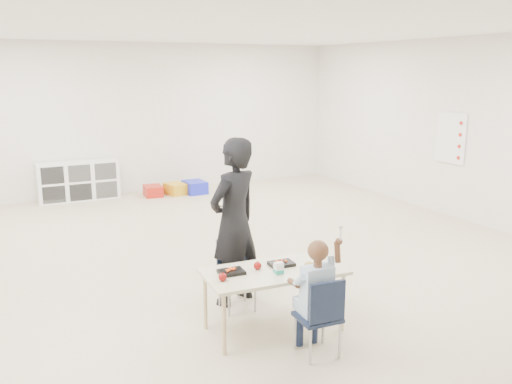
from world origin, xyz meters
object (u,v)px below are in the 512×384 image
table (274,299)px  chair_near (318,315)px  cubby_shelf (78,181)px  child (318,293)px  adult (234,222)px

table → chair_near: (0.12, -0.54, 0.05)m
cubby_shelf → child: bearing=-82.1°
chair_near → adult: (-0.18, 1.25, 0.50)m
chair_near → adult: adult is taller
cubby_shelf → adult: adult is taller
chair_near → cubby_shelf: 6.58m
table → adult: (-0.07, 0.71, 0.55)m
cubby_shelf → table: bearing=-82.5°
chair_near → child: (0.00, 0.00, 0.20)m
chair_near → table: bearing=105.8°
chair_near → cubby_shelf: (-0.90, 6.52, 0.01)m
child → cubby_shelf: child is taller
chair_near → adult: 1.36m
child → adult: adult is taller
cubby_shelf → chair_near: bearing=-82.1°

